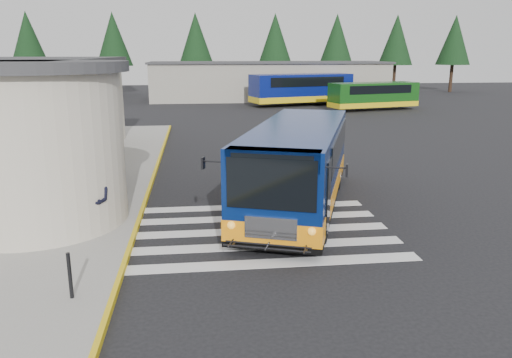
{
  "coord_description": "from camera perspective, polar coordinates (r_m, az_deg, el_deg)",
  "views": [
    {
      "loc": [
        -2.15,
        -14.77,
        5.19
      ],
      "look_at": [
        -0.46,
        -0.5,
        1.53
      ],
      "focal_mm": 35.0,
      "sensor_mm": 36.0,
      "label": 1
    }
  ],
  "objects": [
    {
      "name": "sidewalk",
      "position": [
        20.63,
        -25.93,
        -1.56
      ],
      "size": [
        10.0,
        34.0,
        0.15
      ],
      "primitive_type": "cube",
      "color": "gray",
      "rests_on": "ground"
    },
    {
      "name": "crosswalk",
      "position": [
        15.0,
        -0.03,
        -5.95
      ],
      "size": [
        8.0,
        5.35,
        0.01
      ],
      "color": "silver",
      "rests_on": "ground"
    },
    {
      "name": "depot_building",
      "position": [
        57.44,
        1.42,
        11.18
      ],
      "size": [
        26.4,
        8.4,
        4.2
      ],
      "color": "gray",
      "rests_on": "ground"
    },
    {
      "name": "curb_strip",
      "position": [
        19.55,
        -12.11,
        -1.21
      ],
      "size": [
        0.12,
        34.0,
        0.16
      ],
      "primitive_type": "cube",
      "color": "yellow",
      "rests_on": "ground"
    },
    {
      "name": "ground",
      "position": [
        15.81,
        1.44,
        -4.9
      ],
      "size": [
        140.0,
        140.0,
        0.0
      ],
      "primitive_type": "plane",
      "color": "black",
      "rests_on": "ground"
    },
    {
      "name": "transit_bus",
      "position": [
        16.93,
        4.78,
        1.17
      ],
      "size": [
        6.09,
        10.35,
        2.85
      ],
      "rotation": [
        0.0,
        0.0,
        -0.34
      ],
      "color": "#071B56",
      "rests_on": "ground"
    },
    {
      "name": "far_bus_b",
      "position": [
        47.86,
        13.29,
        9.36
      ],
      "size": [
        8.72,
        4.31,
        2.17
      ],
      "rotation": [
        0.0,
        0.0,
        1.81
      ],
      "color": "#124412",
      "rests_on": "ground"
    },
    {
      "name": "tree_line",
      "position": [
        65.34,
        0.67,
        15.65
      ],
      "size": [
        58.4,
        4.4,
        10.0
      ],
      "color": "black",
      "rests_on": "ground"
    },
    {
      "name": "pedestrian_a",
      "position": [
        15.05,
        -21.83,
        -3.08
      ],
      "size": [
        0.55,
        0.68,
        1.63
      ],
      "primitive_type": "imported",
      "rotation": [
        0.0,
        0.0,
        1.87
      ],
      "color": "black",
      "rests_on": "sidewalk"
    },
    {
      "name": "pedestrian_b",
      "position": [
        14.9,
        -17.65,
        -2.42
      ],
      "size": [
        0.86,
        1.02,
        1.86
      ],
      "primitive_type": "imported",
      "rotation": [
        0.0,
        0.0,
        -1.38
      ],
      "color": "black",
      "rests_on": "sidewalk"
    },
    {
      "name": "bollard",
      "position": [
        11.31,
        -20.5,
        -10.3
      ],
      "size": [
        0.08,
        0.08,
        1.02
      ],
      "primitive_type": "cylinder",
      "color": "black",
      "rests_on": "sidewalk"
    },
    {
      "name": "far_bus_a",
      "position": [
        51.05,
        5.2,
        10.33
      ],
      "size": [
        10.75,
        5.6,
        2.67
      ],
      "rotation": [
        0.0,
        0.0,
        1.85
      ],
      "color": "#08135E",
      "rests_on": "ground"
    }
  ]
}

